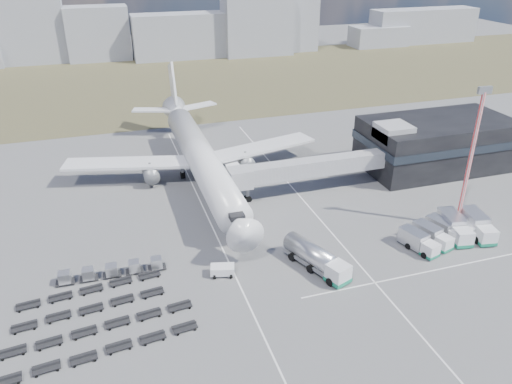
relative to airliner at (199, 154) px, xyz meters
name	(u,v)px	position (x,y,z in m)	size (l,w,h in m)	color
ground	(248,271)	(0.00, -32.38, -5.29)	(420.00, 420.00, 0.00)	#565659
grass_strip	(152,84)	(0.00, 77.62, -5.29)	(420.00, 90.00, 0.01)	#4B492D
lane_markings	(303,249)	(9.77, -29.38, -5.29)	(47.12, 110.00, 0.01)	silver
terminal	(436,143)	(47.77, -8.41, -0.04)	(30.40, 16.40, 11.00)	black
jet_bridge	(298,169)	(15.90, -11.95, -0.24)	(30.30, 3.80, 7.05)	#939399
airliner	(199,154)	(0.00, 0.00, 0.00)	(51.59, 64.53, 17.62)	silver
skyline	(135,34)	(-0.47, 118.36, 4.36)	(305.63, 26.84, 25.56)	gray
fuel_tanker	(316,258)	(9.52, -34.83, -3.48)	(6.68, 11.49, 3.63)	silver
pushback_tug	(223,271)	(-3.63, -32.21, -4.54)	(3.35, 1.88, 1.50)	silver
catering_truck	(233,173)	(5.95, -2.77, -3.65)	(3.14, 7.11, 3.21)	silver
service_trucks_near	(439,233)	(30.96, -33.64, -3.87)	(13.17, 9.58, 2.62)	silver
service_trucks_far	(466,226)	(35.92, -33.72, -3.57)	(7.88, 8.93, 3.17)	silver
uld_row	(112,270)	(-18.52, -27.78, -4.31)	(15.05, 1.97, 1.65)	black
baggage_dollies	(94,320)	(-21.21, -36.86, -4.94)	(24.16, 16.32, 0.71)	black
floodlight_mast	(470,160)	(36.80, -30.67, 6.43)	(2.21, 1.81, 23.39)	red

